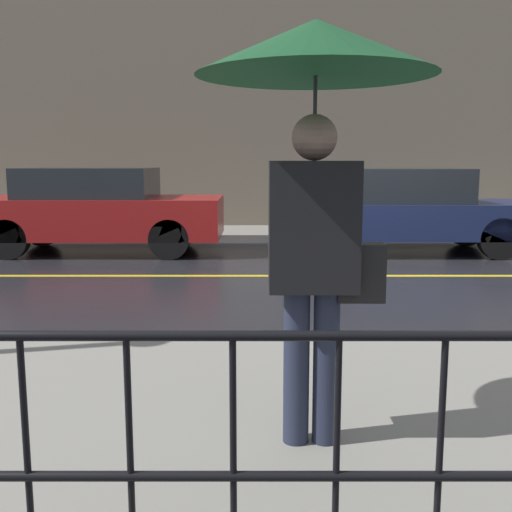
{
  "coord_description": "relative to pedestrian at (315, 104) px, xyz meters",
  "views": [
    {
      "loc": [
        -1.86,
        -8.45,
        1.63
      ],
      "look_at": [
        -1.85,
        -1.99,
        0.61
      ],
      "focal_mm": 42.0,
      "sensor_mm": 36.0,
      "label": 1
    }
  ],
  "objects": [
    {
      "name": "building_storefront",
      "position": [
        1.57,
        11.11,
        0.96
      ],
      "size": [
        28.0,
        0.3,
        5.74
      ],
      "color": "#706656",
      "rests_on": "ground_plane"
    },
    {
      "name": "lane_marking",
      "position": [
        1.57,
        5.45,
        -1.9
      ],
      "size": [
        25.2,
        0.12,
        0.01
      ],
      "color": "gold",
      "rests_on": "ground_plane"
    },
    {
      "name": "sidewalk_far",
      "position": [
        1.57,
        10.01,
        -1.83
      ],
      "size": [
        28.0,
        1.9,
        0.15
      ],
      "color": "gray",
      "rests_on": "ground_plane"
    },
    {
      "name": "pedestrian",
      "position": [
        0.0,
        0.0,
        0.0
      ],
      "size": [
        1.18,
        1.18,
        2.16
      ],
      "color": "#23283D",
      "rests_on": "sidewalk_near"
    },
    {
      "name": "ground_plane",
      "position": [
        1.57,
        5.45,
        -1.91
      ],
      "size": [
        80.0,
        80.0,
        0.0
      ],
      "primitive_type": "plane",
      "color": "black"
    },
    {
      "name": "car_red",
      "position": [
        -3.15,
        7.76,
        -1.13
      ],
      "size": [
        4.35,
        1.85,
        1.52
      ],
      "color": "maroon",
      "rests_on": "ground_plane"
    },
    {
      "name": "car_navy",
      "position": [
        2.34,
        7.76,
        -1.13
      ],
      "size": [
        4.49,
        1.87,
        1.51
      ],
      "color": "#19234C",
      "rests_on": "ground_plane"
    }
  ]
}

